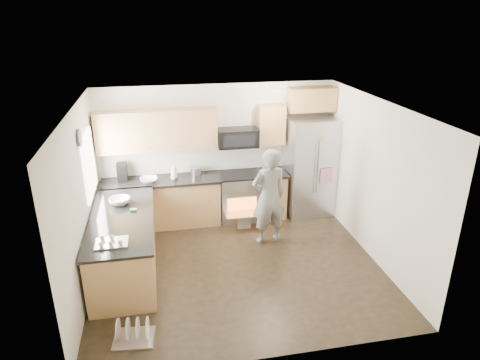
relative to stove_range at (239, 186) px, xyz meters
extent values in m
plane|color=black|center=(-0.35, -1.69, -0.68)|extent=(4.50, 4.50, 0.00)
cube|color=silver|center=(-0.35, 0.31, 0.62)|extent=(4.50, 0.04, 2.60)
cube|color=silver|center=(-0.35, -3.69, 0.62)|extent=(4.50, 0.04, 2.60)
cube|color=silver|center=(-2.60, -1.69, 0.62)|extent=(0.04, 4.00, 2.60)
cube|color=silver|center=(1.90, -1.69, 0.62)|extent=(0.04, 4.00, 2.60)
cube|color=white|center=(-0.35, -1.69, 1.92)|extent=(4.50, 4.00, 0.04)
cube|color=white|center=(-2.58, -0.69, 0.87)|extent=(0.04, 1.00, 1.00)
cylinder|color=#FFE4CC|center=(0.55, -0.59, 1.91)|extent=(0.14, 0.14, 0.02)
cylinder|color=#474754|center=(-2.57, -1.24, 1.47)|extent=(0.03, 0.26, 0.26)
cube|color=tan|center=(-1.48, 0.01, -0.24)|extent=(2.15, 0.60, 0.87)
cube|color=black|center=(-1.48, 0.00, 0.23)|extent=(2.19, 0.64, 0.04)
cube|color=tan|center=(0.65, 0.01, -0.24)|extent=(0.50, 0.60, 0.87)
cube|color=black|center=(0.65, 0.00, 0.23)|extent=(0.54, 0.64, 0.04)
cube|color=tan|center=(-1.47, 0.14, 1.15)|extent=(2.16, 0.33, 0.74)
cube|color=tan|center=(0.65, 0.14, 1.15)|extent=(0.50, 0.33, 0.74)
cube|color=tan|center=(1.43, 0.14, 1.60)|extent=(0.90, 0.33, 0.44)
imported|color=silver|center=(-1.69, -0.06, 0.29)|extent=(0.32, 0.32, 0.08)
imported|color=silver|center=(-1.22, 0.01, 0.40)|extent=(0.12, 0.12, 0.30)
imported|color=silver|center=(-1.24, -0.05, 0.29)|extent=(0.11, 0.11, 0.09)
cylinder|color=#B7B7BC|center=(-0.81, 0.15, 0.32)|extent=(0.20, 0.20, 0.14)
cube|color=black|center=(-2.15, 0.09, 0.42)|extent=(0.18, 0.22, 0.34)
cylinder|color=#B7B7BC|center=(0.54, 0.09, 0.29)|extent=(0.10, 0.10, 0.08)
cube|color=tan|center=(-2.10, -1.44, -0.24)|extent=(0.90, 2.30, 0.87)
cube|color=black|center=(-2.10, -1.44, 0.23)|extent=(0.96, 2.36, 0.04)
imported|color=silver|center=(-2.15, -0.94, 0.30)|extent=(0.34, 0.34, 0.10)
cube|color=green|center=(-1.92, -1.24, 0.26)|extent=(0.10, 0.07, 0.03)
cube|color=#B7B7BC|center=(-2.18, -2.22, 0.29)|extent=(0.43, 0.33, 0.09)
cube|color=#B7B7BC|center=(0.00, -0.01, -0.23)|extent=(0.76, 0.62, 0.90)
cube|color=black|center=(0.00, -0.01, 0.24)|extent=(0.76, 0.60, 0.03)
cube|color=orange|center=(0.00, -0.33, -0.28)|extent=(0.56, 0.02, 0.34)
cube|color=#B7B7BC|center=(0.00, -0.49, -0.36)|extent=(0.70, 0.34, 0.03)
cube|color=silver|center=(0.00, -0.54, -0.50)|extent=(0.24, 0.03, 0.28)
cube|color=black|center=(0.00, 0.11, 0.94)|extent=(0.76, 0.40, 0.34)
cube|color=#B7B7BC|center=(1.42, 0.01, 0.30)|extent=(1.02, 0.82, 1.96)
cylinder|color=#B7B7BC|center=(1.39, -0.38, 0.44)|extent=(0.03, 0.03, 1.06)
cylinder|color=#B7B7BC|center=(1.45, -0.38, 0.44)|extent=(0.03, 0.03, 1.06)
cube|color=#F78FCA|center=(1.63, -0.37, 0.23)|extent=(0.26, 0.03, 0.32)
cube|color=#8CB1E0|center=(1.23, -0.37, 0.76)|extent=(0.19, 0.02, 0.23)
imported|color=gray|center=(0.33, -1.01, 0.19)|extent=(0.69, 0.51, 1.73)
cube|color=#B7B7BC|center=(-1.94, -3.07, -0.66)|extent=(0.54, 0.45, 0.03)
cylinder|color=silver|center=(-2.12, -3.05, -0.51)|extent=(0.04, 0.28, 0.28)
cylinder|color=silver|center=(-2.00, -3.06, -0.51)|extent=(0.04, 0.28, 0.28)
cylinder|color=silver|center=(-1.88, -3.07, -0.51)|extent=(0.04, 0.28, 0.28)
cylinder|color=silver|center=(-1.76, -3.09, -0.51)|extent=(0.04, 0.28, 0.28)
camera|label=1|loc=(-1.46, -7.49, 3.19)|focal=32.00mm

